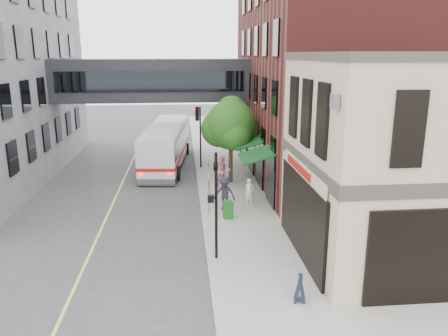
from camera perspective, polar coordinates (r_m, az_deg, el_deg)
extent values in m
plane|color=#38383A|center=(16.85, -1.85, -15.13)|extent=(120.00, 120.00, 0.00)
cube|color=gray|center=(29.91, 0.27, -1.39)|extent=(4.00, 60.00, 0.15)
cube|color=#C1AC93|center=(19.77, 24.65, 0.77)|extent=(10.00, 8.00, 8.15)
cube|color=#38332B|center=(19.76, 24.67, 0.98)|extent=(10.12, 8.12, 0.50)
cube|color=#38332B|center=(19.30, 26.02, 13.03)|extent=(10.12, 8.12, 0.30)
cube|color=black|center=(18.47, 10.07, -6.24)|extent=(0.14, 6.40, 3.40)
cube|color=black|center=(18.46, 9.95, -6.25)|extent=(0.04, 5.90, 3.00)
cube|color=maroon|center=(18.41, 9.67, 0.09)|extent=(0.03, 3.60, 0.32)
cube|color=#501C19|center=(31.55, 15.03, 11.73)|extent=(12.00, 18.00, 14.00)
cube|color=#0C3812|center=(29.12, 2.56, 4.07)|extent=(1.80, 13.00, 0.40)
cube|color=black|center=(32.71, -9.35, 11.25)|extent=(14.00, 3.00, 3.00)
cube|color=black|center=(31.17, -9.54, 11.07)|extent=(13.00, 0.08, 1.40)
cube|color=black|center=(34.26, -9.19, 11.40)|extent=(13.00, 0.08, 1.40)
cylinder|color=black|center=(17.68, -1.03, -5.07)|extent=(0.12, 0.12, 4.50)
cube|color=black|center=(17.55, -1.75, -4.02)|extent=(0.25, 0.22, 0.30)
imported|color=black|center=(17.14, -1.05, 0.76)|extent=(0.20, 0.16, 1.00)
cylinder|color=black|center=(32.18, -3.10, 4.00)|extent=(0.12, 0.12, 4.50)
cube|color=black|center=(32.10, -3.50, 4.60)|extent=(0.25, 0.22, 0.30)
cube|color=black|center=(31.89, -3.54, 7.08)|extent=(0.28, 0.28, 1.00)
sphere|color=#FF0C05|center=(31.84, -3.84, 7.70)|extent=(0.18, 0.18, 0.18)
cylinder|color=gray|center=(22.65, -2.00, -2.58)|extent=(0.08, 0.08, 3.00)
cube|color=white|center=(22.45, -2.06, -0.87)|extent=(0.03, 0.75, 0.22)
cube|color=#0C591E|center=(22.31, -2.08, 0.49)|extent=(0.03, 0.70, 0.18)
cube|color=#B20C0C|center=(22.59, -2.05, -2.10)|extent=(0.03, 0.30, 0.40)
cylinder|color=#382619|center=(28.59, 0.87, 0.90)|extent=(0.28, 0.28, 2.80)
sphere|color=#154F16|center=(28.11, 0.89, 5.66)|extent=(3.20, 3.20, 3.20)
sphere|color=#154F16|center=(28.76, 2.37, 5.05)|extent=(2.20, 2.20, 2.20)
sphere|color=#154F16|center=(28.39, -0.59, 5.13)|extent=(2.40, 2.40, 2.40)
sphere|color=#154F16|center=(28.60, 0.97, 7.43)|extent=(2.00, 2.00, 2.00)
cube|color=#D8CC4C|center=(26.31, -14.23, -4.31)|extent=(0.12, 40.00, 0.01)
cube|color=silver|center=(33.64, -7.54, 3.06)|extent=(3.55, 11.65, 2.89)
cube|color=black|center=(33.55, -7.57, 3.89)|extent=(3.59, 11.45, 1.05)
cube|color=#B20C0C|center=(33.75, -7.51, 2.23)|extent=(3.61, 11.67, 0.22)
cylinder|color=black|center=(30.08, -10.82, -0.73)|extent=(0.39, 1.02, 1.00)
cylinder|color=black|center=(29.72, -6.09, -0.73)|extent=(0.39, 1.02, 1.00)
cylinder|color=black|center=(37.72, -8.64, 2.51)|extent=(0.39, 1.02, 1.00)
cylinder|color=black|center=(37.44, -4.86, 2.53)|extent=(0.39, 1.02, 1.00)
imported|color=white|center=(24.42, 3.35, -3.13)|extent=(0.62, 0.47, 1.52)
imported|color=#CF8692|center=(27.77, -0.14, -0.45)|extent=(1.05, 0.88, 1.92)
imported|color=#22222A|center=(23.56, 0.08, -3.33)|extent=(1.37, 1.09, 1.86)
cube|color=#155F1B|center=(22.51, 0.55, -5.48)|extent=(0.52, 0.48, 0.92)
cube|color=black|center=(15.71, 9.89, -15.22)|extent=(0.45, 0.57, 0.91)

